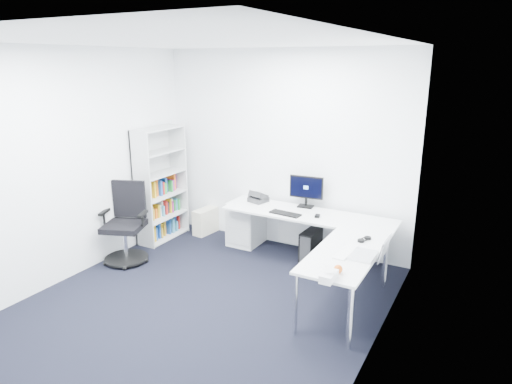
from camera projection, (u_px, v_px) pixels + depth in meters
The scene contains 21 objects.
ground at pixel (196, 310), 4.82m from camera, with size 4.20×4.20×0.00m, color black.
ceiling at pixel (185, 41), 4.07m from camera, with size 4.20×4.20×0.00m, color white.
wall_back at pixel (283, 151), 6.22m from camera, with size 3.60×0.02×2.70m, color white.
wall_left at pixel (65, 167), 5.27m from camera, with size 0.02×4.20×2.70m, color white.
wall_right at pixel (375, 215), 3.62m from camera, with size 0.02×4.20×2.70m, color white.
l_desk at pixel (298, 245), 5.66m from camera, with size 2.23×1.25×0.65m, color silver, non-canonical shape.
drawer_pedestal at pixel (247, 222), 6.51m from camera, with size 0.41×0.51×0.63m, color silver.
bookshelf at pixel (161, 184), 6.56m from camera, with size 0.32×0.82×1.64m, color silver, non-canonical shape.
task_chair at pixel (124, 224), 5.83m from camera, with size 0.58×0.58×1.04m, color black, non-canonical shape.
black_pc_tower at pixel (311, 245), 6.01m from camera, with size 0.18×0.40×0.39m, color black.
beige_pc_tower at pixel (205, 221), 6.91m from camera, with size 0.18×0.40×0.38m, color beige.
power_strip at pixel (339, 252), 6.20m from camera, with size 0.38×0.06×0.04m, color white.
monitor at pixel (306, 191), 6.03m from camera, with size 0.45×0.15×0.44m, color black, non-canonical shape.
black_keyboard at pixel (285, 214), 5.80m from camera, with size 0.41×0.14×0.02m, color black.
mouse at pixel (317, 216), 5.69m from camera, with size 0.05×0.09×0.03m, color black.
desk_phone at pixel (258, 196), 6.30m from camera, with size 0.22×0.22×0.15m, color #2D2D2F, non-canonical shape.
laptop at pixel (364, 245), 4.52m from camera, with size 0.34×0.33×0.24m, color silver, non-canonical shape.
white_keyboard at pixel (346, 252), 4.64m from camera, with size 0.13×0.44×0.01m, color white.
headphones at pixel (364, 238), 4.95m from camera, with size 0.11×0.18×0.05m, color black, non-canonical shape.
orange_fruit at pixel (338, 269), 4.18m from camera, with size 0.08×0.08×0.08m, color #D35612.
tissue_box at pixel (329, 276), 4.05m from camera, with size 0.11×0.21×0.07m, color white.
Camera 1 is at (2.60, -3.46, 2.53)m, focal length 32.00 mm.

